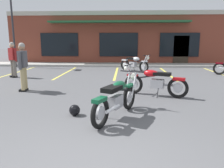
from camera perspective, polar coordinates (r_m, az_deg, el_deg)
ground_plane at (r=6.96m, az=-0.60°, el=-3.34°), size 80.00×80.00×0.00m
sidewalk_kerb at (r=15.65m, az=1.59°, el=5.01°), size 22.00×1.80×0.14m
brick_storefront_building at (r=19.47m, az=1.98°, el=11.70°), size 16.52×6.97×3.86m
painted_stall_lines at (r=12.09m, az=1.07°, el=2.88°), size 11.24×4.80×0.01m
motorcycle_foreground_classic at (r=5.02m, az=1.29°, el=-3.61°), size 1.16×1.97×0.98m
motorcycle_red_sportbike at (r=12.80m, az=5.79°, el=5.36°), size 1.69×1.61×0.98m
motorcycle_black_cruiser at (r=7.14m, az=10.87°, el=0.64°), size 1.99×1.11×0.98m
person_by_back_row at (r=8.20m, az=-22.10°, el=4.82°), size 0.30×0.61×1.68m
person_near_building at (r=11.57m, az=-24.31°, el=6.26°), size 0.56×0.42×1.68m
helmet_on_pavement at (r=5.31m, az=-9.65°, el=-6.67°), size 0.26×0.26×0.26m
parking_lot_lamp_post at (r=16.19m, az=-24.65°, el=15.62°), size 0.24×0.76×5.08m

